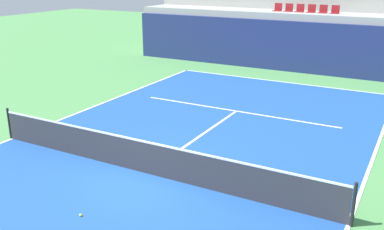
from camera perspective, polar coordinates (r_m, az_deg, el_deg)
name	(u,v)px	position (r m, az deg, el deg)	size (l,w,h in m)	color
ground_plane	(146,173)	(12.34, -6.03, -7.63)	(80.00, 80.00, 0.00)	#4C8C4C
court_surface	(146,173)	(12.34, -6.03, -7.61)	(11.00, 24.00, 0.01)	#1E4C99
baseline_far	(279,82)	(22.61, 11.39, 4.33)	(11.00, 0.10, 0.00)	white
sideline_left	(12,139)	(15.87, -22.50, -2.87)	(0.10, 24.00, 0.00)	white
sideline_right	(348,225)	(10.58, 19.85, -13.44)	(0.10, 24.00, 0.00)	white
service_line_far	(236,111)	(17.58, 5.84, 0.52)	(8.26, 0.10, 0.00)	white
centre_service_line	(199,136)	(14.84, 0.97, -2.84)	(0.10, 6.40, 0.00)	white
back_wall	(296,47)	(24.79, 13.46, 8.67)	(20.21, 0.30, 2.76)	navy
stands_tier_lower	(303,40)	(26.05, 14.32, 9.48)	(20.21, 2.40, 3.14)	#9E9E99
stands_tier_upper	(314,26)	(28.29, 15.69, 11.16)	(20.21, 2.40, 4.22)	#9E9E99
seating_row_lower	(305,10)	(25.95, 14.67, 13.20)	(3.68, 0.44, 0.44)	maroon
tennis_net	(146,157)	(12.13, -6.11, -5.48)	(11.08, 0.08, 1.07)	black
tennis_ball_0	(81,215)	(10.60, -14.41, -12.63)	(0.07, 0.07, 0.07)	#CCE033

